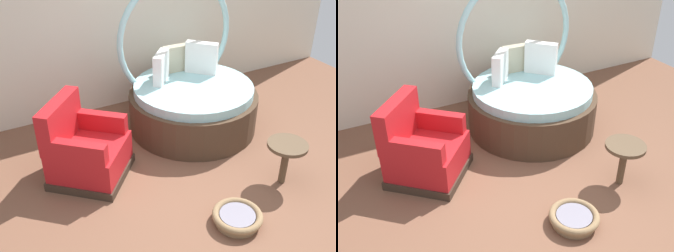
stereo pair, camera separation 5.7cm
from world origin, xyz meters
The scene contains 6 objects.
ground_plane centered at (0.00, 0.00, -0.01)m, with size 8.00×8.00×0.02m, color brown.
back_wall centered at (0.00, 2.44, 1.51)m, with size 8.00×0.12×3.03m, color silver.
round_daybed centered at (0.62, 1.32, 0.42)m, with size 1.73×1.73×1.99m.
red_armchair centered at (-1.02, 0.90, 0.33)m, with size 1.13×1.13×0.94m.
pet_basket centered at (0.04, -0.57, 0.07)m, with size 0.51×0.51×0.13m.
side_table centered at (0.88, -0.28, 0.43)m, with size 0.44×0.44×0.52m.
Camera 2 is at (-1.96, -2.92, 2.98)m, focal length 43.72 mm.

